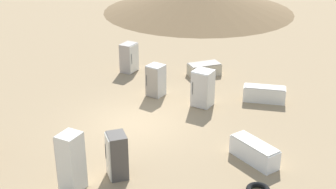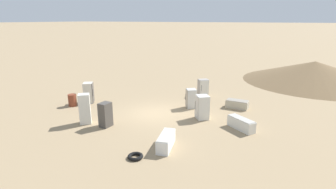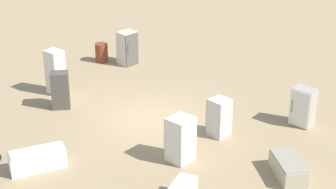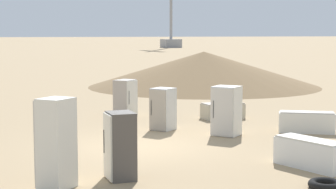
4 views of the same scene
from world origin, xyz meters
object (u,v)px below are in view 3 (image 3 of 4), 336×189
(discarded_fridge_2, at_px, (180,139))
(discarded_fridge_7, at_px, (60,90))
(discarded_fridge_5, at_px, (303,107))
(discarded_fridge_3, at_px, (219,117))
(rusty_barrel, at_px, (102,53))
(discarded_fridge_8, at_px, (127,48))
(discarded_fridge_6, at_px, (56,72))
(discarded_fridge_4, at_px, (38,159))
(discarded_fridge_0, at_px, (288,168))

(discarded_fridge_2, bearing_deg, discarded_fridge_7, 90.69)
(discarded_fridge_5, xyz_separation_m, discarded_fridge_7, (8.84, -2.99, 0.03))
(discarded_fridge_3, xyz_separation_m, rusty_barrel, (3.69, -8.02, -0.25))
(rusty_barrel, bearing_deg, discarded_fridge_8, 156.46)
(rusty_barrel, bearing_deg, discarded_fridge_6, 58.01)
(discarded_fridge_4, distance_m, discarded_fridge_6, 6.01)
(discarded_fridge_6, distance_m, discarded_fridge_7, 1.47)
(discarded_fridge_0, xyz_separation_m, discarded_fridge_4, (7.80, -1.76, 0.06))
(discarded_fridge_4, height_order, rusty_barrel, rusty_barrel)
(discarded_fridge_4, height_order, discarded_fridge_8, discarded_fridge_8)
(discarded_fridge_5, bearing_deg, discarded_fridge_8, -2.55)
(discarded_fridge_2, distance_m, discarded_fridge_6, 7.39)
(discarded_fridge_3, bearing_deg, discarded_fridge_7, 114.84)
(discarded_fridge_8, bearing_deg, rusty_barrel, -58.46)
(discarded_fridge_2, distance_m, discarded_fridge_7, 6.12)
(discarded_fridge_6, bearing_deg, discarded_fridge_7, -33.67)
(discarded_fridge_4, xyz_separation_m, discarded_fridge_6, (-0.55, -5.96, 0.59))
(discarded_fridge_0, xyz_separation_m, discarded_fridge_5, (-1.78, -3.29, 0.42))
(discarded_fridge_3, height_order, discarded_fridge_6, discarded_fridge_6)
(rusty_barrel, bearing_deg, discarded_fridge_0, 115.07)
(discarded_fridge_0, height_order, rusty_barrel, rusty_barrel)
(discarded_fridge_0, xyz_separation_m, discarded_fridge_8, (3.98, -10.53, 0.50))
(discarded_fridge_8, bearing_deg, discarded_fridge_7, 19.17)
(discarded_fridge_0, xyz_separation_m, discarded_fridge_7, (7.06, -6.27, 0.45))
(discarded_fridge_0, xyz_separation_m, discarded_fridge_6, (7.25, -7.72, 0.65))
(discarded_fridge_5, bearing_deg, discarded_fridge_4, 58.01)
(discarded_fridge_5, relative_size, rusty_barrel, 1.61)
(discarded_fridge_5, height_order, rusty_barrel, discarded_fridge_5)
(discarded_fridge_3, height_order, discarded_fridge_4, discarded_fridge_3)
(discarded_fridge_7, distance_m, rusty_barrel, 5.14)
(discarded_fridge_6, height_order, discarded_fridge_7, discarded_fridge_6)
(discarded_fridge_7, height_order, rusty_barrel, discarded_fridge_7)
(discarded_fridge_6, bearing_deg, rusty_barrel, 107.03)
(discarded_fridge_2, relative_size, rusty_barrel, 1.75)
(discarded_fridge_3, height_order, discarded_fridge_5, discarded_fridge_5)
(discarded_fridge_3, bearing_deg, discarded_fridge_6, 105.89)
(discarded_fridge_5, relative_size, discarded_fridge_8, 0.91)
(discarded_fridge_2, relative_size, discarded_fridge_3, 1.11)
(discarded_fridge_4, xyz_separation_m, rusty_barrel, (-2.63, -9.28, 0.09))
(discarded_fridge_2, relative_size, discarded_fridge_6, 0.83)
(discarded_fridge_0, height_order, discarded_fridge_2, discarded_fridge_2)
(discarded_fridge_7, distance_m, discarded_fridge_8, 5.25)
(discarded_fridge_7, bearing_deg, discarded_fridge_6, 99.67)
(discarded_fridge_0, distance_m, discarded_fridge_6, 10.61)
(discarded_fridge_6, bearing_deg, discarded_fridge_4, -46.27)
(discarded_fridge_5, xyz_separation_m, discarded_fridge_8, (5.76, -7.24, 0.07))
(discarded_fridge_4, distance_m, discarded_fridge_8, 9.57)
(discarded_fridge_5, relative_size, discarded_fridge_6, 0.76)
(discarded_fridge_3, distance_m, discarded_fridge_8, 7.90)
(discarded_fridge_2, distance_m, discarded_fridge_5, 5.25)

